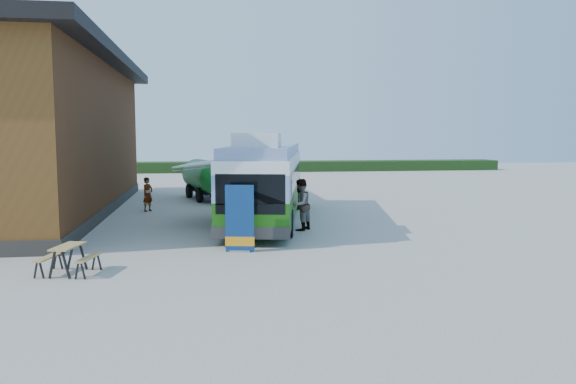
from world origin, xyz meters
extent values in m
plane|color=#BCB7AD|center=(0.00, 0.00, 0.00)|extent=(100.00, 100.00, 0.00)
cube|color=brown|center=(-10.50, 10.00, 3.50)|extent=(8.00, 20.00, 7.00)
cube|color=black|center=(-10.50, 10.00, 7.25)|extent=(9.60, 21.20, 0.50)
cube|color=#332D28|center=(-10.50, 10.00, 0.25)|extent=(8.10, 20.10, 0.50)
cube|color=#264419|center=(8.00, 38.00, 0.50)|extent=(40.00, 3.00, 1.00)
cube|color=#236410|center=(0.57, 6.22, 0.92)|extent=(4.86, 12.48, 1.12)
cube|color=#7B90C0|center=(0.57, 6.22, 1.93)|extent=(4.86, 12.48, 0.92)
cube|color=black|center=(-0.57, 6.96, 1.93)|extent=(2.01, 9.99, 0.71)
cube|color=black|center=(1.90, 6.48, 1.93)|extent=(2.01, 9.99, 0.71)
cube|color=white|center=(0.57, 6.22, 2.62)|extent=(4.86, 12.48, 0.46)
cube|color=#7B90C0|center=(0.57, 6.22, 3.05)|extent=(4.67, 12.25, 0.41)
cube|color=white|center=(-0.18, 2.43, 3.51)|extent=(1.95, 2.11, 0.51)
cube|color=black|center=(-0.61, 0.26, 1.78)|extent=(2.26, 0.50, 1.32)
cube|color=#2D2D2D|center=(-0.60, 0.31, 0.51)|extent=(2.58, 0.70, 0.41)
cube|color=#2D2D2D|center=(1.73, 12.13, 0.51)|extent=(2.58, 0.70, 0.41)
cylinder|color=black|center=(-1.35, 2.45, 0.51)|extent=(0.50, 1.06, 1.02)
cylinder|color=black|center=(0.91, 2.00, 0.51)|extent=(0.50, 1.06, 1.02)
cylinder|color=black|center=(0.13, 9.94, 0.51)|extent=(0.50, 1.06, 1.02)
cylinder|color=black|center=(2.39, 9.49, 0.51)|extent=(0.50, 1.06, 1.02)
cube|color=white|center=(-1.80, 5.85, 2.73)|extent=(3.06, 4.18, 0.30)
cube|color=#A5A8AD|center=(-0.64, 5.62, 2.90)|extent=(0.94, 4.05, 0.15)
cylinder|color=#A5A8AD|center=(-2.11, 4.28, 2.63)|extent=(2.43, 0.53, 0.31)
cylinder|color=#A5A8AD|center=(-1.49, 7.42, 2.63)|extent=(2.43, 0.53, 0.31)
cube|color=navy|center=(-1.00, -0.27, 1.07)|extent=(0.90, 0.21, 2.14)
cube|color=orange|center=(-1.00, -0.27, 0.34)|extent=(0.92, 0.22, 0.30)
cube|color=#A5A8AD|center=(-1.00, -0.27, 0.03)|extent=(0.67, 0.30, 0.06)
cylinder|color=#A5A8AD|center=(-1.00, -0.25, 1.07)|extent=(0.03, 0.03, 2.14)
cube|color=tan|center=(-5.70, -2.43, 0.76)|extent=(0.77, 1.29, 0.04)
cube|color=tan|center=(-6.24, -2.30, 0.45)|extent=(0.52, 1.23, 0.04)
cube|color=tan|center=(-5.16, -2.56, 0.45)|extent=(0.52, 1.23, 0.04)
cube|color=black|center=(-5.99, -2.88, 0.37)|extent=(0.06, 0.06, 0.75)
cube|color=black|center=(-5.64, -2.96, 0.37)|extent=(0.06, 0.06, 0.75)
cube|color=black|center=(-5.76, -1.90, 0.37)|extent=(0.06, 0.06, 0.75)
cube|color=black|center=(-5.41, -1.98, 0.37)|extent=(0.06, 0.06, 0.75)
imported|color=#999999|center=(-4.82, 9.83, 0.82)|extent=(0.69, 0.72, 1.65)
imported|color=#999999|center=(1.58, 3.46, 1.00)|extent=(1.20, 1.23, 2.00)
cylinder|color=#167A25|center=(-2.03, 14.42, 1.35)|extent=(2.76, 4.32, 1.80)
sphere|color=#167A25|center=(-1.51, 12.49, 1.35)|extent=(1.80, 1.80, 1.80)
sphere|color=#167A25|center=(-2.54, 16.35, 1.35)|extent=(1.80, 1.80, 1.80)
cube|color=black|center=(-2.03, 14.42, 0.55)|extent=(2.24, 4.36, 0.20)
cube|color=black|center=(-1.36, 11.91, 0.50)|extent=(0.42, 1.19, 0.10)
cylinder|color=black|center=(-2.39, 13.08, 0.40)|extent=(0.45, 0.84, 0.80)
cylinder|color=black|center=(-1.04, 13.44, 0.40)|extent=(0.45, 0.84, 0.80)
cylinder|color=black|center=(-3.01, 15.40, 0.40)|extent=(0.45, 0.84, 0.80)
cylinder|color=black|center=(-1.66, 15.76, 0.40)|extent=(0.45, 0.84, 0.80)
camera|label=1|loc=(-2.04, -17.81, 3.73)|focal=35.00mm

